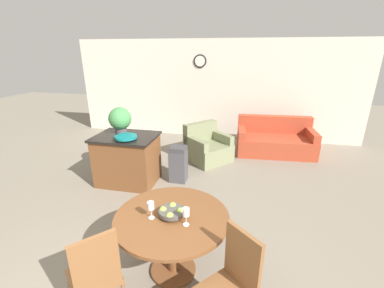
# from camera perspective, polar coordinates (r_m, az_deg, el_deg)

# --- Properties ---
(wall_back) EXTENTS (8.00, 0.09, 2.70)m
(wall_back) POSITION_cam_1_polar(r_m,az_deg,el_deg) (7.36, 4.83, 11.87)
(wall_back) COLOR silver
(wall_back) RESTS_ON ground_plane
(dining_table) EXTENTS (1.22, 1.22, 0.75)m
(dining_table) POSITION_cam_1_polar(r_m,az_deg,el_deg) (2.92, -4.41, -18.35)
(dining_table) COLOR brown
(dining_table) RESTS_ON ground_plane
(dining_chair_near_left) EXTENTS (0.59, 0.59, 1.01)m
(dining_chair_near_left) POSITION_cam_1_polar(r_m,az_deg,el_deg) (2.67, -20.69, -25.41)
(dining_chair_near_left) COLOR brown
(dining_chair_near_left) RESTS_ON ground_plane
(dining_chair_near_right) EXTENTS (0.59, 0.59, 1.01)m
(dining_chair_near_right) POSITION_cam_1_polar(r_m,az_deg,el_deg) (2.50, 8.90, -28.06)
(dining_chair_near_right) COLOR brown
(dining_chair_near_right) RESTS_ON ground_plane
(fruit_bowl) EXTENTS (0.27, 0.27, 0.10)m
(fruit_bowl) POSITION_cam_1_polar(r_m,az_deg,el_deg) (2.79, -4.55, -14.73)
(fruit_bowl) COLOR #4C4742
(fruit_bowl) RESTS_ON dining_table
(wine_glass_left) EXTENTS (0.07, 0.07, 0.19)m
(wine_glass_left) POSITION_cam_1_polar(r_m,az_deg,el_deg) (2.73, -9.15, -13.52)
(wine_glass_left) COLOR silver
(wine_glass_left) RESTS_ON dining_table
(wine_glass_right) EXTENTS (0.07, 0.07, 0.19)m
(wine_glass_right) POSITION_cam_1_polar(r_m,az_deg,el_deg) (2.61, -1.35, -15.04)
(wine_glass_right) COLOR silver
(wine_glass_right) RESTS_ON dining_table
(kitchen_island) EXTENTS (1.11, 0.84, 0.93)m
(kitchen_island) POSITION_cam_1_polar(r_m,az_deg,el_deg) (4.99, -14.11, -3.27)
(kitchen_island) COLOR brown
(kitchen_island) RESTS_ON ground_plane
(teal_bowl) EXTENTS (0.39, 0.39, 0.06)m
(teal_bowl) POSITION_cam_1_polar(r_m,az_deg,el_deg) (4.61, -14.49, 1.51)
(teal_bowl) COLOR #147A7F
(teal_bowl) RESTS_ON kitchen_island
(potted_plant) EXTENTS (0.42, 0.42, 0.48)m
(potted_plant) POSITION_cam_1_polar(r_m,az_deg,el_deg) (4.97, -15.71, 5.30)
(potted_plant) COLOR #4C4C51
(potted_plant) RESTS_ON kitchen_island
(trash_bin) EXTENTS (0.31, 0.29, 0.70)m
(trash_bin) POSITION_cam_1_polar(r_m,az_deg,el_deg) (4.93, -3.04, -4.47)
(trash_bin) COLOR #47474C
(trash_bin) RESTS_ON ground_plane
(couch) EXTENTS (1.87, 1.10, 0.85)m
(couch) POSITION_cam_1_polar(r_m,az_deg,el_deg) (6.66, 17.89, 0.65)
(couch) COLOR #B24228
(couch) RESTS_ON ground_plane
(armchair) EXTENTS (1.18, 1.18, 0.84)m
(armchair) POSITION_cam_1_polar(r_m,az_deg,el_deg) (5.88, 3.42, -0.95)
(armchair) COLOR #7A7F5B
(armchair) RESTS_ON ground_plane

